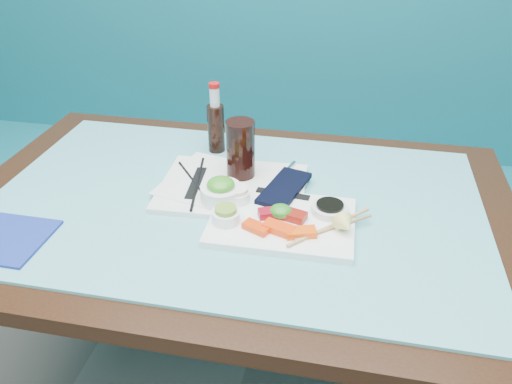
% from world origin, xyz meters
% --- Properties ---
extents(booth_bench, '(3.00, 0.56, 1.17)m').
position_xyz_m(booth_bench, '(0.00, 2.29, 0.37)').
color(booth_bench, '#115F6C').
rests_on(booth_bench, ground).
extents(dining_table, '(1.40, 0.90, 0.75)m').
position_xyz_m(dining_table, '(0.00, 1.45, 0.67)').
color(dining_table, black).
rests_on(dining_table, ground).
extents(glass_top, '(1.22, 0.76, 0.01)m').
position_xyz_m(glass_top, '(0.00, 1.45, 0.75)').
color(glass_top, '#5CB0B9').
rests_on(glass_top, dining_table).
extents(sashimi_plate, '(0.34, 0.24, 0.02)m').
position_xyz_m(sashimi_plate, '(0.13, 1.37, 0.77)').
color(sashimi_plate, white).
rests_on(sashimi_plate, glass_top).
extents(salmon_left, '(0.07, 0.05, 0.02)m').
position_xyz_m(salmon_left, '(0.08, 1.32, 0.78)').
color(salmon_left, '#E33909').
rests_on(salmon_left, sashimi_plate).
extents(salmon_mid, '(0.08, 0.06, 0.02)m').
position_xyz_m(salmon_mid, '(0.13, 1.32, 0.78)').
color(salmon_mid, '#F23909').
rests_on(salmon_mid, sashimi_plate).
extents(salmon_right, '(0.07, 0.05, 0.02)m').
position_xyz_m(salmon_right, '(0.18, 1.32, 0.78)').
color(salmon_right, '#FF4D0A').
rests_on(salmon_right, sashimi_plate).
extents(tuna_left, '(0.06, 0.05, 0.02)m').
position_xyz_m(tuna_left, '(0.10, 1.38, 0.78)').
color(tuna_left, maroon).
rests_on(tuna_left, sashimi_plate).
extents(tuna_right, '(0.07, 0.05, 0.02)m').
position_xyz_m(tuna_right, '(0.16, 1.38, 0.78)').
color(tuna_right, maroon).
rests_on(tuna_right, sashimi_plate).
extents(seaweed_garnish, '(0.07, 0.06, 0.03)m').
position_xyz_m(seaweed_garnish, '(0.13, 1.38, 0.79)').
color(seaweed_garnish, '#287A1C').
rests_on(seaweed_garnish, sashimi_plate).
extents(ramekin_wasabi, '(0.08, 0.08, 0.03)m').
position_xyz_m(ramekin_wasabi, '(0.01, 1.34, 0.79)').
color(ramekin_wasabi, white).
rests_on(ramekin_wasabi, sashimi_plate).
extents(wasabi_fill, '(0.05, 0.05, 0.01)m').
position_xyz_m(wasabi_fill, '(0.01, 1.34, 0.81)').
color(wasabi_fill, olive).
rests_on(wasabi_fill, ramekin_wasabi).
extents(ramekin_ginger, '(0.07, 0.07, 0.03)m').
position_xyz_m(ramekin_ginger, '(0.01, 1.43, 0.79)').
color(ramekin_ginger, white).
rests_on(ramekin_ginger, sashimi_plate).
extents(ginger_fill, '(0.07, 0.07, 0.01)m').
position_xyz_m(ginger_fill, '(0.01, 1.43, 0.81)').
color(ginger_fill, white).
rests_on(ginger_fill, ramekin_ginger).
extents(soy_dish, '(0.11, 0.11, 0.02)m').
position_xyz_m(soy_dish, '(0.24, 1.42, 0.78)').
color(soy_dish, silver).
rests_on(soy_dish, sashimi_plate).
extents(soy_fill, '(0.07, 0.07, 0.01)m').
position_xyz_m(soy_fill, '(0.24, 1.42, 0.80)').
color(soy_fill, black).
rests_on(soy_fill, soy_dish).
extents(lemon_wedge, '(0.06, 0.06, 0.05)m').
position_xyz_m(lemon_wedge, '(0.28, 1.34, 0.80)').
color(lemon_wedge, '#EADD6F').
rests_on(lemon_wedge, sashimi_plate).
extents(chopstick_sleeve, '(0.14, 0.03, 0.00)m').
position_xyz_m(chopstick_sleeve, '(0.12, 1.48, 0.78)').
color(chopstick_sleeve, black).
rests_on(chopstick_sleeve, sashimi_plate).
extents(wooden_chopstick_a, '(0.17, 0.18, 0.01)m').
position_xyz_m(wooden_chopstick_a, '(0.24, 1.36, 0.78)').
color(wooden_chopstick_a, tan).
rests_on(wooden_chopstick_a, sashimi_plate).
extents(wooden_chopstick_b, '(0.17, 0.14, 0.01)m').
position_xyz_m(wooden_chopstick_b, '(0.25, 1.36, 0.78)').
color(wooden_chopstick_b, '#9A7648').
rests_on(wooden_chopstick_b, sashimi_plate).
extents(serving_tray, '(0.38, 0.30, 0.01)m').
position_xyz_m(serving_tray, '(-0.02, 1.50, 0.76)').
color(serving_tray, white).
rests_on(serving_tray, glass_top).
extents(paper_placemat, '(0.39, 0.31, 0.00)m').
position_xyz_m(paper_placemat, '(-0.02, 1.50, 0.77)').
color(paper_placemat, white).
rests_on(paper_placemat, serving_tray).
extents(seaweed_bowl, '(0.12, 0.12, 0.04)m').
position_xyz_m(seaweed_bowl, '(-0.03, 1.42, 0.79)').
color(seaweed_bowl, white).
rests_on(seaweed_bowl, serving_tray).
extents(seaweed_salad, '(0.07, 0.07, 0.03)m').
position_xyz_m(seaweed_salad, '(-0.03, 1.42, 0.82)').
color(seaweed_salad, '#358B20').
rests_on(seaweed_salad, seaweed_bowl).
extents(cola_glass, '(0.08, 0.08, 0.15)m').
position_xyz_m(cola_glass, '(-0.01, 1.55, 0.85)').
color(cola_glass, black).
rests_on(cola_glass, serving_tray).
extents(navy_pouch, '(0.12, 0.20, 0.01)m').
position_xyz_m(navy_pouch, '(0.12, 1.50, 0.78)').
color(navy_pouch, black).
rests_on(navy_pouch, serving_tray).
extents(fork, '(0.03, 0.08, 0.01)m').
position_xyz_m(fork, '(0.11, 1.60, 0.78)').
color(fork, silver).
rests_on(fork, serving_tray).
extents(black_chopstick_a, '(0.15, 0.19, 0.01)m').
position_xyz_m(black_chopstick_a, '(-0.11, 1.49, 0.78)').
color(black_chopstick_a, black).
rests_on(black_chopstick_a, serving_tray).
extents(black_chopstick_b, '(0.05, 0.26, 0.01)m').
position_xyz_m(black_chopstick_b, '(-0.11, 1.49, 0.78)').
color(black_chopstick_b, black).
rests_on(black_chopstick_b, serving_tray).
extents(tray_sleeve, '(0.04, 0.16, 0.00)m').
position_xyz_m(tray_sleeve, '(-0.11, 1.49, 0.77)').
color(tray_sleeve, black).
rests_on(tray_sleeve, serving_tray).
extents(cola_bottle_body, '(0.05, 0.05, 0.14)m').
position_xyz_m(cola_bottle_body, '(-0.11, 1.71, 0.83)').
color(cola_bottle_body, black).
rests_on(cola_bottle_body, glass_top).
extents(cola_bottle_neck, '(0.03, 0.03, 0.05)m').
position_xyz_m(cola_bottle_neck, '(-0.11, 1.71, 0.93)').
color(cola_bottle_neck, silver).
rests_on(cola_bottle_neck, cola_bottle_body).
extents(cola_bottle_cap, '(0.03, 0.03, 0.01)m').
position_xyz_m(cola_bottle_cap, '(-0.11, 1.71, 0.96)').
color(cola_bottle_cap, red).
rests_on(cola_bottle_cap, cola_bottle_neck).
extents(blue_napkin, '(0.17, 0.17, 0.01)m').
position_xyz_m(blue_napkin, '(-0.46, 1.19, 0.76)').
color(blue_napkin, navy).
rests_on(blue_napkin, glass_top).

